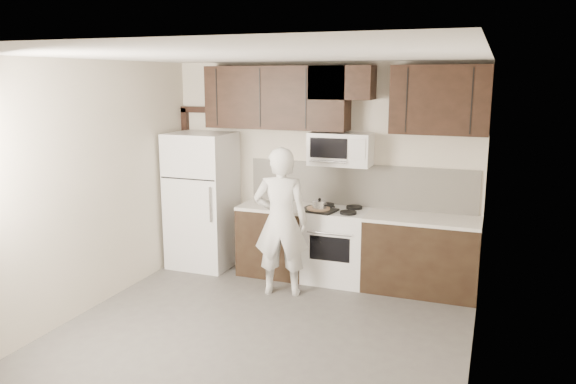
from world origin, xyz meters
The scene contains 14 objects.
floor centered at (0.00, 0.00, 0.00)m, with size 4.50×4.50×0.00m, color #4E4B49.
back_wall centered at (0.00, 2.25, 1.35)m, with size 4.00×4.00×0.00m, color beige.
ceiling centered at (0.00, 0.00, 2.70)m, with size 4.50×4.50×0.00m, color white.
counter_run centered at (0.60, 1.94, 0.46)m, with size 2.95×0.64×0.91m.
stove centered at (0.30, 1.94, 0.46)m, with size 0.76×0.66×0.94m.
backsplash centered at (0.50, 2.24, 1.18)m, with size 2.90×0.02×0.54m, color beige.
upper_cabinets centered at (0.21, 2.08, 2.28)m, with size 3.48×0.35×0.78m.
microwave centered at (0.30, 2.06, 1.65)m, with size 0.76×0.42×0.40m.
refrigerator centered at (-1.55, 1.89, 0.90)m, with size 0.80×0.76×1.80m.
door_trim centered at (-1.92, 2.21, 1.25)m, with size 0.50×0.08×2.12m.
saucepan centered at (0.12, 1.79, 0.98)m, with size 0.30×0.18×0.17m.
baking_tray centered at (0.10, 1.81, 0.92)m, with size 0.42×0.32×0.02m, color black.
pizza centered at (0.10, 1.81, 0.94)m, with size 0.28×0.28×0.02m, color beige.
person centered at (-0.19, 1.30, 0.87)m, with size 0.64×0.42×1.75m, color white.
Camera 1 is at (2.09, -4.56, 2.52)m, focal length 35.00 mm.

